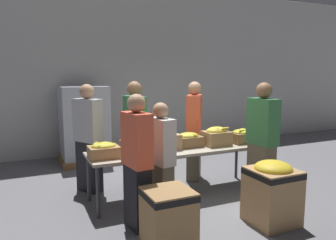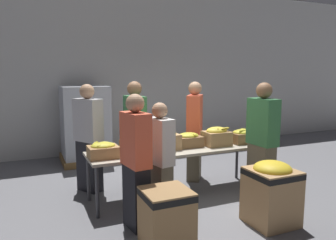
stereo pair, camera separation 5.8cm
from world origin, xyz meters
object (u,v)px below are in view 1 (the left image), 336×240
sorting_table (179,152)px  banana_box_1 (135,145)px  volunteer_3 (161,161)px  banana_box_2 (166,140)px  volunteer_0 (88,139)px  banana_box_5 (243,136)px  volunteer_5 (137,163)px  banana_box_0 (104,150)px  donation_bin_1 (272,190)px  donation_bin_0 (168,217)px  volunteer_1 (194,131)px  pallet_stack_0 (84,125)px  banana_box_4 (217,136)px  volunteer_4 (135,136)px  volunteer_2 (262,142)px  banana_box_3 (188,140)px

sorting_table → banana_box_1: bearing=177.5°
volunteer_3 → banana_box_2: bearing=-41.9°
volunteer_0 → sorting_table: bearing=26.6°
banana_box_5 → sorting_table: bearing=177.7°
sorting_table → volunteer_0: size_ratio=1.61×
sorting_table → volunteer_5: size_ratio=1.67×
banana_box_1 → volunteer_0: volunteer_0 is taller
volunteer_3 → volunteer_5: volunteer_5 is taller
banana_box_0 → donation_bin_1: 2.28m
volunteer_5 → donation_bin_0: (0.15, -0.58, -0.47)m
volunteer_1 → pallet_stack_0: bearing=-106.0°
banana_box_1 → volunteer_0: 0.90m
volunteer_0 → volunteer_3: size_ratio=1.13×
banana_box_0 → banana_box_4: size_ratio=0.98×
volunteer_4 → donation_bin_0: volunteer_4 is taller
banana_box_4 → volunteer_1: size_ratio=0.24×
banana_box_2 → volunteer_3: 0.73m
sorting_table → pallet_stack_0: pallet_stack_0 is taller
sorting_table → banana_box_1: banana_box_1 is taller
donation_bin_0 → sorting_table: bearing=59.9°
sorting_table → banana_box_2: size_ratio=6.70×
volunteer_2 → pallet_stack_0: (-2.07, 3.19, -0.08)m
volunteer_5 → donation_bin_1: bearing=-117.7°
banana_box_3 → volunteer_0: (-1.44, 0.68, 0.01)m
banana_box_3 → banana_box_5: 0.97m
banana_box_4 → volunteer_0: (-1.90, 0.79, -0.04)m
volunteer_1 → volunteer_5: size_ratio=1.05×
sorting_table → volunteer_3: (-0.56, -0.61, 0.07)m
banana_box_4 → donation_bin_1: 1.40m
banana_box_4 → volunteer_4: (-1.17, 0.62, -0.02)m
banana_box_1 → pallet_stack_0: (-0.30, 2.53, -0.06)m
banana_box_2 → banana_box_5: bearing=-2.7°
volunteer_0 → volunteer_1: size_ratio=0.99×
banana_box_4 → banana_box_5: (0.51, -0.01, -0.04)m
banana_box_5 → volunteer_0: size_ratio=0.24×
donation_bin_0 → banana_box_0: bearing=106.8°
volunteer_2 → pallet_stack_0: size_ratio=1.09×
banana_box_1 → donation_bin_1: size_ratio=0.50×
volunteer_5 → donation_bin_1: volunteer_5 is taller
volunteer_0 → volunteer_2: volunteer_2 is taller
donation_bin_1 → banana_box_2: bearing=121.8°
volunteer_3 → donation_bin_1: bearing=-134.2°
sorting_table → banana_box_5: 1.18m
volunteer_5 → donation_bin_0: volunteer_5 is taller
volunteer_1 → volunteer_2: size_ratio=0.99×
banana_box_2 → donation_bin_1: banana_box_2 is taller
volunteer_5 → donation_bin_0: bearing=-172.9°
sorting_table → banana_box_5: size_ratio=6.82×
banana_box_3 → donation_bin_0: 1.82m
banana_box_3 → volunteer_4: volunteer_4 is taller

